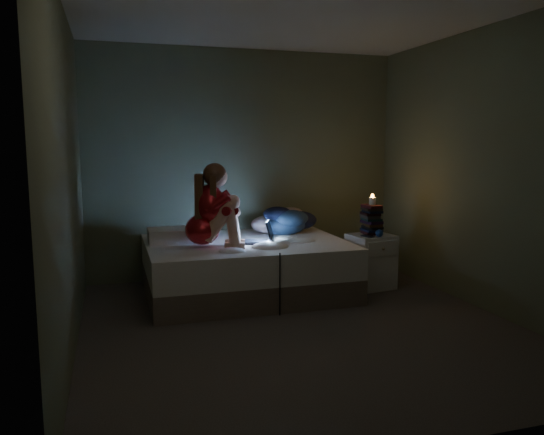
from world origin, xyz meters
name	(u,v)px	position (x,y,z in m)	size (l,w,h in m)	color
floor	(300,327)	(0.00, 0.00, -0.01)	(3.60, 3.80, 0.02)	#3B3330
ceiling	(303,6)	(0.00, 0.00, 2.61)	(3.60, 3.80, 0.02)	silver
wall_back	(245,165)	(0.00, 1.91, 1.30)	(3.60, 0.02, 2.60)	#525741
wall_front	(438,195)	(0.00, -1.91, 1.30)	(3.60, 0.02, 2.60)	#525741
wall_left	(65,178)	(-1.81, 0.00, 1.30)	(0.02, 3.80, 2.60)	#525741
wall_right	(487,170)	(1.81, 0.00, 1.30)	(0.02, 3.80, 2.60)	#525741
bed	(246,268)	(-0.20, 1.10, 0.28)	(2.00, 1.50, 0.55)	silver
pillow	(173,235)	(-0.92, 1.26, 0.62)	(0.49, 0.35, 0.14)	white
woman	(202,205)	(-0.68, 0.91, 0.96)	(0.50, 0.33, 0.82)	maroon
laptop	(256,231)	(-0.13, 0.97, 0.67)	(0.34, 0.24, 0.24)	black
clothes_pile	(284,219)	(0.32, 1.45, 0.71)	(0.53, 0.42, 0.32)	navy
nightstand	(371,261)	(1.14, 0.94, 0.29)	(0.43, 0.39, 0.58)	white
book_stack	(372,219)	(1.16, 0.97, 0.74)	(0.19, 0.25, 0.33)	black
candle	(372,200)	(1.16, 0.97, 0.95)	(0.07, 0.07, 0.08)	beige
phone	(366,236)	(1.03, 0.86, 0.58)	(0.07, 0.14, 0.01)	black
blue_orb	(377,233)	(1.13, 0.79, 0.62)	(0.08, 0.08, 0.08)	navy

